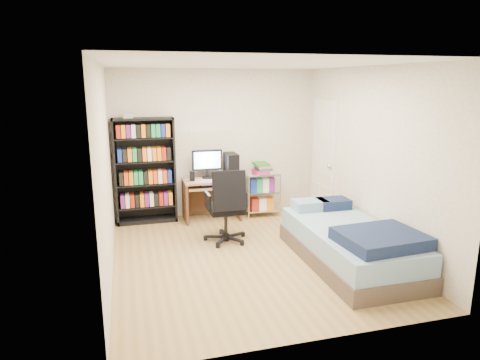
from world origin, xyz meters
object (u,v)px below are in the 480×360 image
object	(u,v)px
computer_desk	(216,182)
media_shelf	(145,170)
office_chair	(227,219)
bed	(350,243)

from	to	relation	value
computer_desk	media_shelf	bearing A→B (deg)	174.44
computer_desk	office_chair	size ratio (longest dim) A/B	1.08
media_shelf	office_chair	size ratio (longest dim) A/B	1.65
office_chair	bed	bearing A→B (deg)	-40.84
media_shelf	bed	bearing A→B (deg)	-44.79
media_shelf	bed	world-z (taller)	media_shelf
computer_desk	bed	bearing A→B (deg)	-61.19
computer_desk	bed	world-z (taller)	computer_desk
media_shelf	bed	distance (m)	3.46
office_chair	bed	size ratio (longest dim) A/B	0.51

